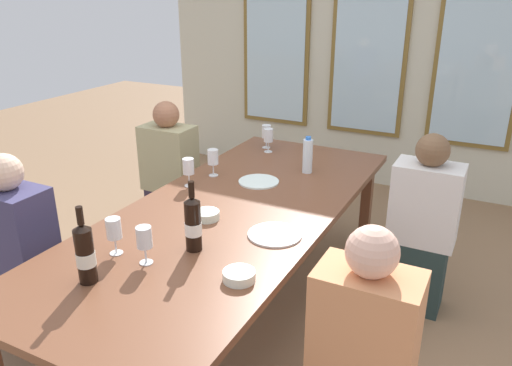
% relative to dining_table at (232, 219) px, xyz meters
% --- Properties ---
extents(ground_plane, '(12.00, 12.00, 0.00)m').
position_rel_dining_table_xyz_m(ground_plane, '(0.00, 0.00, -0.68)').
color(ground_plane, '#8B6849').
extents(back_wall_with_windows, '(4.27, 0.10, 2.90)m').
position_rel_dining_table_xyz_m(back_wall_with_windows, '(0.00, 2.63, 0.77)').
color(back_wall_with_windows, beige).
rests_on(back_wall_with_windows, ground).
extents(dining_table, '(1.07, 2.60, 0.74)m').
position_rel_dining_table_xyz_m(dining_table, '(0.00, 0.00, 0.00)').
color(dining_table, brown).
rests_on(dining_table, ground).
extents(white_plate_0, '(0.27, 0.27, 0.01)m').
position_rel_dining_table_xyz_m(white_plate_0, '(0.34, -0.17, 0.07)').
color(white_plate_0, white).
rests_on(white_plate_0, dining_table).
extents(white_plate_1, '(0.25, 0.25, 0.01)m').
position_rel_dining_table_xyz_m(white_plate_1, '(-0.05, 0.42, 0.07)').
color(white_plate_1, white).
rests_on(white_plate_1, dining_table).
extents(wine_bottle_0, '(0.08, 0.08, 0.34)m').
position_rel_dining_table_xyz_m(wine_bottle_0, '(0.07, -0.46, 0.19)').
color(wine_bottle_0, black).
rests_on(wine_bottle_0, dining_table).
extents(wine_bottle_1, '(0.08, 0.08, 0.34)m').
position_rel_dining_table_xyz_m(wine_bottle_1, '(-0.17, -0.89, 0.19)').
color(wine_bottle_1, black).
rests_on(wine_bottle_1, dining_table).
extents(tasting_bowl_0, '(0.14, 0.14, 0.04)m').
position_rel_dining_table_xyz_m(tasting_bowl_0, '(0.38, -0.60, 0.08)').
color(tasting_bowl_0, white).
rests_on(tasting_bowl_0, dining_table).
extents(tasting_bowl_1, '(0.13, 0.13, 0.04)m').
position_rel_dining_table_xyz_m(tasting_bowl_1, '(-0.05, -0.16, 0.08)').
color(tasting_bowl_1, white).
rests_on(tasting_bowl_1, dining_table).
extents(water_bottle, '(0.06, 0.06, 0.24)m').
position_rel_dining_table_xyz_m(water_bottle, '(0.15, 0.72, 0.17)').
color(water_bottle, white).
rests_on(water_bottle, dining_table).
extents(wine_glass_0, '(0.07, 0.07, 0.17)m').
position_rel_dining_table_xyz_m(wine_glass_0, '(-0.05, -0.66, 0.18)').
color(wine_glass_0, white).
rests_on(wine_glass_0, dining_table).
extents(wine_glass_1, '(0.07, 0.07, 0.17)m').
position_rel_dining_table_xyz_m(wine_glass_1, '(-0.40, 0.18, 0.18)').
color(wine_glass_1, white).
rests_on(wine_glass_1, dining_table).
extents(wine_glass_2, '(0.07, 0.07, 0.17)m').
position_rel_dining_table_xyz_m(wine_glass_2, '(-0.23, -0.66, 0.18)').
color(wine_glass_2, white).
rests_on(wine_glass_2, dining_table).
extents(wine_glass_3, '(0.07, 0.07, 0.17)m').
position_rel_dining_table_xyz_m(wine_glass_3, '(-0.26, 0.99, 0.18)').
color(wine_glass_3, white).
rests_on(wine_glass_3, dining_table).
extents(wine_glass_4, '(0.07, 0.07, 0.17)m').
position_rel_dining_table_xyz_m(wine_glass_4, '(-0.36, 0.39, 0.18)').
color(wine_glass_4, white).
rests_on(wine_glass_4, dining_table).
extents(wine_glass_5, '(0.07, 0.07, 0.17)m').
position_rel_dining_table_xyz_m(wine_glass_5, '(-0.31, 1.08, 0.18)').
color(wine_glass_5, white).
rests_on(wine_glass_5, dining_table).
extents(seated_person_0, '(0.38, 0.24, 1.11)m').
position_rel_dining_table_xyz_m(seated_person_0, '(-0.91, 0.67, -0.15)').
color(seated_person_0, '#332939').
rests_on(seated_person_0, ground).
extents(seated_person_1, '(0.38, 0.24, 1.11)m').
position_rel_dining_table_xyz_m(seated_person_1, '(0.91, 0.67, -0.15)').
color(seated_person_1, '#233534').
rests_on(seated_person_1, ground).
extents(seated_person_2, '(0.38, 0.24, 1.11)m').
position_rel_dining_table_xyz_m(seated_person_2, '(-0.91, -0.66, -0.15)').
color(seated_person_2, '#342C3B').
rests_on(seated_person_2, ground).
extents(seated_person_3, '(0.38, 0.24, 1.11)m').
position_rel_dining_table_xyz_m(seated_person_3, '(0.91, -0.61, -0.15)').
color(seated_person_3, '#2C2734').
rests_on(seated_person_3, ground).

